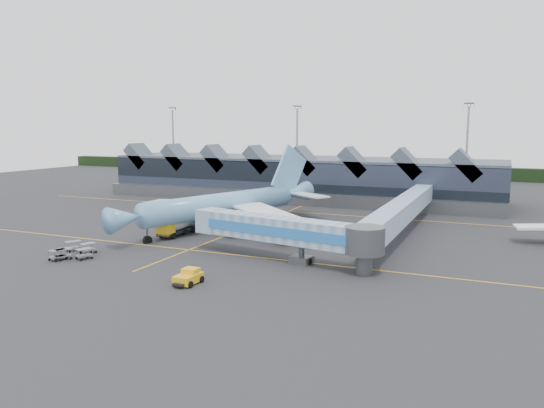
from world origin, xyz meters
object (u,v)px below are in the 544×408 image
at_px(jet_bridge, 293,232).
at_px(main_airliner, 227,204).
at_px(fuel_truck, 178,224).
at_px(pushback_tug, 188,277).

bearing_deg(jet_bridge, main_airliner, 148.12).
relative_size(fuel_truck, pushback_tug, 2.36).
bearing_deg(jet_bridge, fuel_truck, 169.88).
xyz_separation_m(fuel_truck, pushback_tug, (15.46, -21.44, -0.91)).
height_order(main_airliner, fuel_truck, main_airliner).
relative_size(main_airliner, fuel_truck, 4.79).
bearing_deg(jet_bridge, pushback_tug, -107.45).
relative_size(jet_bridge, fuel_truck, 3.03).
bearing_deg(pushback_tug, main_airliner, 112.25).
bearing_deg(fuel_truck, main_airliner, 62.26).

